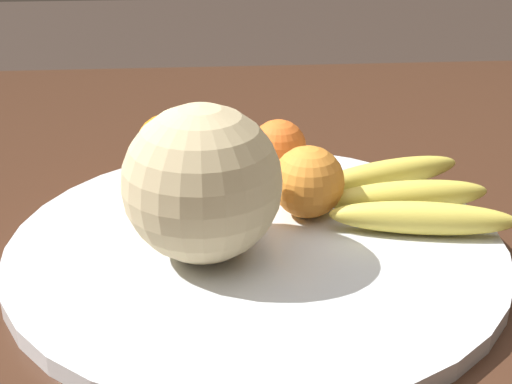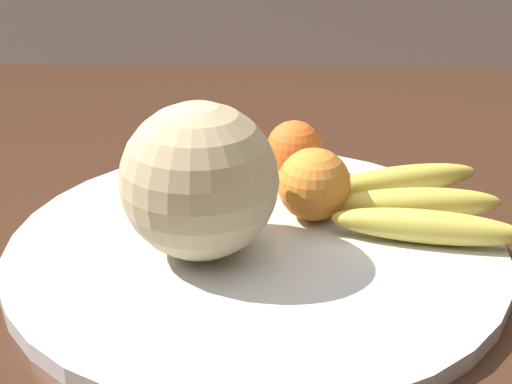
{
  "view_description": "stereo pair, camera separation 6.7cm",
  "coord_description": "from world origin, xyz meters",
  "px_view_note": "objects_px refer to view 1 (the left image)",
  "views": [
    {
      "loc": [
        0.65,
        -0.08,
        1.13
      ],
      "look_at": [
        0.05,
        -0.03,
        0.85
      ],
      "focal_mm": 50.0,
      "sensor_mm": 36.0,
      "label": 1
    },
    {
      "loc": [
        0.65,
        -0.01,
        1.13
      ],
      "look_at": [
        0.05,
        -0.03,
        0.85
      ],
      "focal_mm": 50.0,
      "sensor_mm": 36.0,
      "label": 2
    }
  ],
  "objects_px": {
    "orange_front_left": "(167,145)",
    "orange_front_right": "(279,147)",
    "kitchen_table": "(282,306)",
    "orange_back_left": "(161,181)",
    "orange_mid_center": "(308,181)",
    "banana_bunch": "(403,195)",
    "fruit_bowl": "(256,246)",
    "melon": "(202,183)"
  },
  "relations": [
    {
      "from": "fruit_bowl",
      "to": "orange_back_left",
      "type": "bearing_deg",
      "value": -127.87
    },
    {
      "from": "orange_mid_center",
      "to": "melon",
      "type": "bearing_deg",
      "value": -54.29
    },
    {
      "from": "kitchen_table",
      "to": "orange_front_left",
      "type": "bearing_deg",
      "value": -135.03
    },
    {
      "from": "banana_bunch",
      "to": "orange_front_left",
      "type": "bearing_deg",
      "value": 150.43
    },
    {
      "from": "orange_front_left",
      "to": "kitchen_table",
      "type": "bearing_deg",
      "value": 44.97
    },
    {
      "from": "fruit_bowl",
      "to": "orange_mid_center",
      "type": "xyz_separation_m",
      "value": [
        -0.05,
        0.06,
        0.04
      ]
    },
    {
      "from": "melon",
      "to": "orange_mid_center",
      "type": "xyz_separation_m",
      "value": [
        -0.08,
        0.11,
        -0.03
      ]
    },
    {
      "from": "banana_bunch",
      "to": "orange_front_left",
      "type": "distance_m",
      "value": 0.27
    },
    {
      "from": "banana_bunch",
      "to": "fruit_bowl",
      "type": "bearing_deg",
      "value": -165.84
    },
    {
      "from": "orange_front_right",
      "to": "orange_mid_center",
      "type": "bearing_deg",
      "value": 9.35
    },
    {
      "from": "fruit_bowl",
      "to": "orange_front_right",
      "type": "xyz_separation_m",
      "value": [
        -0.16,
        0.04,
        0.04
      ]
    },
    {
      "from": "melon",
      "to": "banana_bunch",
      "type": "height_order",
      "value": "melon"
    },
    {
      "from": "orange_mid_center",
      "to": "kitchen_table",
      "type": "bearing_deg",
      "value": -82.76
    },
    {
      "from": "kitchen_table",
      "to": "orange_back_left",
      "type": "xyz_separation_m",
      "value": [
        -0.02,
        -0.12,
        0.14
      ]
    },
    {
      "from": "fruit_bowl",
      "to": "orange_front_right",
      "type": "relative_size",
      "value": 7.42
    },
    {
      "from": "kitchen_table",
      "to": "melon",
      "type": "relative_size",
      "value": 9.24
    },
    {
      "from": "orange_front_right",
      "to": "orange_back_left",
      "type": "bearing_deg",
      "value": -56.3
    },
    {
      "from": "fruit_bowl",
      "to": "orange_front_left",
      "type": "height_order",
      "value": "orange_front_left"
    },
    {
      "from": "kitchen_table",
      "to": "banana_bunch",
      "type": "bearing_deg",
      "value": 91.43
    },
    {
      "from": "orange_front_left",
      "to": "orange_back_left",
      "type": "relative_size",
      "value": 1.08
    },
    {
      "from": "orange_front_right",
      "to": "orange_mid_center",
      "type": "relative_size",
      "value": 0.87
    },
    {
      "from": "kitchen_table",
      "to": "orange_front_right",
      "type": "distance_m",
      "value": 0.18
    },
    {
      "from": "melon",
      "to": "kitchen_table",
      "type": "bearing_deg",
      "value": 131.9
    },
    {
      "from": "orange_front_left",
      "to": "melon",
      "type": "bearing_deg",
      "value": 11.4
    },
    {
      "from": "orange_front_left",
      "to": "orange_mid_center",
      "type": "height_order",
      "value": "orange_mid_center"
    },
    {
      "from": "kitchen_table",
      "to": "orange_front_right",
      "type": "relative_size",
      "value": 20.65
    },
    {
      "from": "banana_bunch",
      "to": "orange_mid_center",
      "type": "bearing_deg",
      "value": 176.05
    },
    {
      "from": "banana_bunch",
      "to": "orange_front_left",
      "type": "height_order",
      "value": "orange_front_left"
    },
    {
      "from": "kitchen_table",
      "to": "orange_front_left",
      "type": "xyz_separation_m",
      "value": [
        -0.12,
        -0.12,
        0.15
      ]
    },
    {
      "from": "orange_front_left",
      "to": "orange_front_right",
      "type": "xyz_separation_m",
      "value": [
        0.01,
        0.13,
        -0.0
      ]
    },
    {
      "from": "kitchen_table",
      "to": "melon",
      "type": "xyz_separation_m",
      "value": [
        0.07,
        -0.08,
        0.18
      ]
    },
    {
      "from": "fruit_bowl",
      "to": "orange_front_left",
      "type": "relative_size",
      "value": 6.74
    },
    {
      "from": "fruit_bowl",
      "to": "orange_mid_center",
      "type": "height_order",
      "value": "orange_mid_center"
    },
    {
      "from": "orange_mid_center",
      "to": "orange_front_left",
      "type": "bearing_deg",
      "value": -129.01
    },
    {
      "from": "orange_front_right",
      "to": "orange_front_left",
      "type": "bearing_deg",
      "value": -94.37
    },
    {
      "from": "fruit_bowl",
      "to": "melon",
      "type": "distance_m",
      "value": 0.1
    },
    {
      "from": "orange_front_left",
      "to": "orange_front_right",
      "type": "distance_m",
      "value": 0.13
    },
    {
      "from": "orange_front_right",
      "to": "orange_back_left",
      "type": "height_order",
      "value": "orange_back_left"
    },
    {
      "from": "orange_mid_center",
      "to": "orange_back_left",
      "type": "distance_m",
      "value": 0.15
    },
    {
      "from": "kitchen_table",
      "to": "fruit_bowl",
      "type": "bearing_deg",
      "value": -33.56
    },
    {
      "from": "orange_mid_center",
      "to": "banana_bunch",
      "type": "bearing_deg",
      "value": 89.99
    },
    {
      "from": "kitchen_table",
      "to": "orange_mid_center",
      "type": "xyz_separation_m",
      "value": [
        -0.0,
        0.02,
        0.15
      ]
    }
  ]
}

